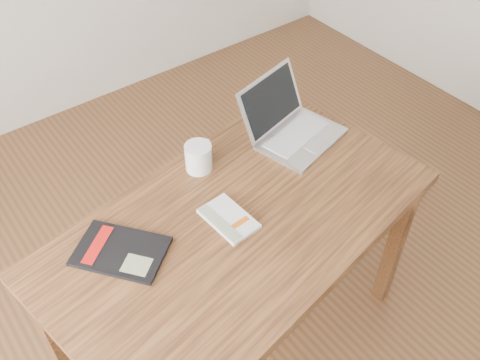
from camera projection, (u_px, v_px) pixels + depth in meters
room at (287, 55)px, 1.30m from camera, size 4.04×4.04×2.70m
desk at (239, 237)px, 1.79m from camera, size 1.39×0.94×0.75m
white_guidebook at (229, 219)px, 1.71m from camera, size 0.13×0.20×0.02m
black_guidebook at (121, 251)px, 1.62m from camera, size 0.31×0.32×0.01m
laptop at (290, 125)px, 2.00m from camera, size 0.38×0.37×0.21m
coffee_mug at (199, 156)px, 1.86m from camera, size 0.13×0.10×0.10m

